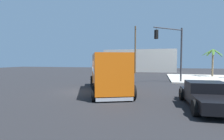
# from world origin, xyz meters

# --- Properties ---
(ground_plane) EXTENTS (100.00, 100.00, 0.00)m
(ground_plane) POSITION_xyz_m (0.00, 0.00, 0.00)
(ground_plane) COLOR black
(sidewalk_corner_far) EXTENTS (12.75, 12.75, 0.14)m
(sidewalk_corner_far) POSITION_xyz_m (13.62, 13.62, 0.07)
(sidewalk_corner_far) COLOR #B2ADA0
(sidewalk_corner_far) RESTS_ON ground
(delivery_truck) EXTENTS (5.55, 8.72, 3.04)m
(delivery_truck) POSITION_xyz_m (1.82, 0.39, 1.58)
(delivery_truck) COLOR orange
(delivery_truck) RESTS_ON ground
(traffic_light_primary) EXTENTS (3.19, 2.85, 6.13)m
(traffic_light_primary) POSITION_xyz_m (7.34, 7.56, 4.16)
(traffic_light_primary) COLOR #38383D
(traffic_light_primary) RESTS_ON sidewalk_corner_far
(pickup_black) EXTENTS (2.47, 5.30, 1.38)m
(pickup_black) POSITION_xyz_m (8.35, -2.93, 0.73)
(pickup_black) COLOR black
(pickup_black) RESTS_ON ground
(palm_tree_far) EXTENTS (2.97, 3.15, 4.20)m
(palm_tree_far) POSITION_xyz_m (13.79, 16.70, 3.12)
(palm_tree_far) COLOR #7A6647
(palm_tree_far) RESTS_ON sidewalk_corner_far
(utility_pole) EXTENTS (0.52, 2.18, 9.41)m
(utility_pole) POSITION_xyz_m (1.24, 22.22, 4.85)
(utility_pole) COLOR brown
(utility_pole) RESTS_ON ground
(building_backdrop) EXTENTS (16.07, 6.00, 5.05)m
(building_backdrop) POSITION_xyz_m (1.46, 28.88, 2.53)
(building_backdrop) COLOR beige
(building_backdrop) RESTS_ON ground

